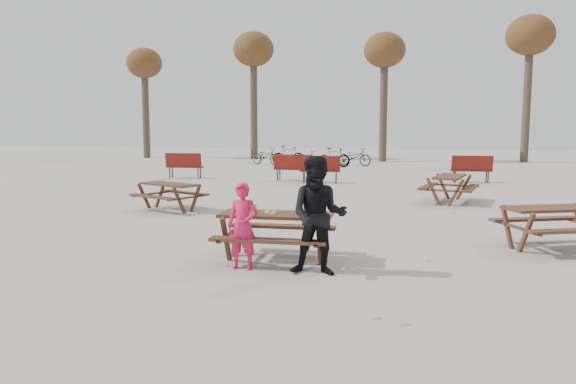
% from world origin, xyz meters
% --- Properties ---
extents(ground, '(80.00, 80.00, 0.00)m').
position_xyz_m(ground, '(0.00, 0.00, 0.00)').
color(ground, gray).
rests_on(ground, ground).
extents(main_picnic_table, '(1.80, 1.45, 0.78)m').
position_xyz_m(main_picnic_table, '(0.00, 0.00, 0.59)').
color(main_picnic_table, '#3B2215').
rests_on(main_picnic_table, ground).
extents(food_tray, '(0.18, 0.11, 0.03)m').
position_xyz_m(food_tray, '(-0.08, -0.06, 0.79)').
color(food_tray, silver).
rests_on(food_tray, main_picnic_table).
extents(bread_roll, '(0.14, 0.06, 0.05)m').
position_xyz_m(bread_roll, '(-0.08, -0.06, 0.83)').
color(bread_roll, tan).
rests_on(bread_roll, food_tray).
extents(soda_bottle, '(0.07, 0.07, 0.17)m').
position_xyz_m(soda_bottle, '(-0.30, -0.17, 0.85)').
color(soda_bottle, silver).
rests_on(soda_bottle, main_picnic_table).
extents(child, '(0.50, 0.35, 1.33)m').
position_xyz_m(child, '(-0.38, -0.62, 0.67)').
color(child, '#D91B50').
rests_on(child, ground).
extents(adult, '(0.86, 0.67, 1.75)m').
position_xyz_m(adult, '(0.79, -0.73, 0.88)').
color(adult, black).
rests_on(adult, ground).
extents(picnic_table_east, '(2.13, 1.93, 0.75)m').
position_xyz_m(picnic_table_east, '(4.65, 1.78, 0.38)').
color(picnic_table_east, '#3B2215').
rests_on(picnic_table_east, ground).
extents(picnic_table_north, '(2.02, 1.88, 0.69)m').
position_xyz_m(picnic_table_north, '(-3.81, 4.64, 0.35)').
color(picnic_table_north, '#3B2215').
rests_on(picnic_table_north, ground).
extents(picnic_table_far, '(1.80, 2.05, 0.76)m').
position_xyz_m(picnic_table_far, '(3.34, 7.52, 0.38)').
color(picnic_table_far, '#3B2215').
rests_on(picnic_table_far, ground).
extents(park_bench_row, '(12.79, 1.85, 1.03)m').
position_xyz_m(park_bench_row, '(-1.25, 12.63, 0.52)').
color(park_bench_row, maroon).
rests_on(park_bench_row, ground).
extents(bicycle_row, '(6.62, 2.32, 1.03)m').
position_xyz_m(bicycle_row, '(-2.66, 20.40, 0.47)').
color(bicycle_row, black).
rests_on(bicycle_row, ground).
extents(tree_row, '(32.17, 3.52, 8.26)m').
position_xyz_m(tree_row, '(0.90, 25.15, 6.19)').
color(tree_row, '#382B21').
rests_on(tree_row, ground).
extents(fallen_leaves, '(11.00, 11.00, 0.01)m').
position_xyz_m(fallen_leaves, '(0.50, 2.50, 0.00)').
color(fallen_leaves, '#AF8E2A').
rests_on(fallen_leaves, ground).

